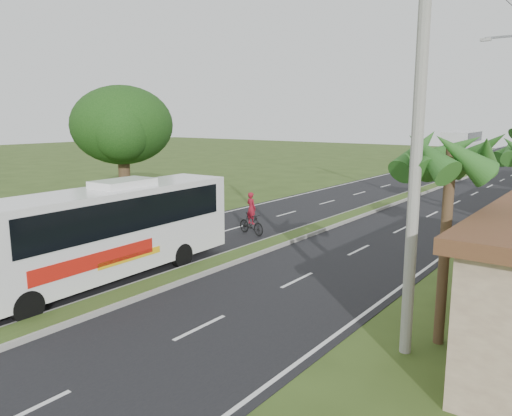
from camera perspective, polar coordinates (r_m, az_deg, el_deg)
The scene contains 11 objects.
ground at distance 16.54m, azimuth -15.45°, elevation -10.14°, with size 180.00×180.00×0.00m, color #34481A.
road_asphalt at distance 32.38m, azimuth 13.58°, elevation 0.00°, with size 14.00×160.00×0.02m, color black.
median_strip at distance 32.36m, azimuth 13.59°, elevation 0.16°, with size 1.20×160.00×0.18m.
lane_edge_left at distance 35.49m, azimuth 3.60°, elevation 1.15°, with size 0.12×160.00×0.01m, color silver.
lane_edge_right at distance 30.45m, azimuth 25.23°, elevation -1.38°, with size 0.12×160.00×0.01m, color silver.
palm_verge_a at distance 12.86m, azimuth 21.40°, elevation 5.40°, with size 2.40×2.40×5.45m.
shade_tree at distance 31.25m, azimuth -15.16°, elevation 8.83°, with size 6.30×6.00×7.54m.
utility_pole_a at distance 12.01m, azimuth 18.07°, elevation 9.76°, with size 1.60×0.28×11.00m.
coach_bus_main at distance 17.87m, azimuth -17.23°, elevation -2.25°, with size 2.70×10.93×3.50m.
coach_bus_far at distance 71.36m, azimuth 22.52°, elevation 6.79°, with size 3.62×13.18×3.80m.
motorcyclist at distance 24.29m, azimuth -0.55°, elevation -1.37°, with size 1.82×0.88×2.11m.
Camera 1 is at (12.38, -9.37, 5.71)m, focal length 35.00 mm.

